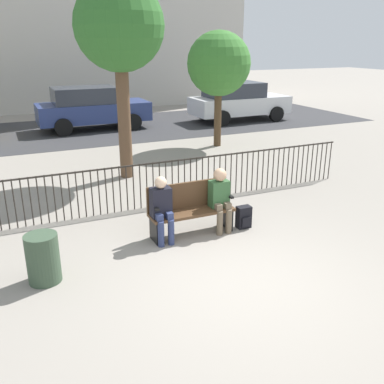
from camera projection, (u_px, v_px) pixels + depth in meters
name	position (u px, v px, depth m)	size (l,w,h in m)	color
ground_plane	(242.00, 281.00, 6.15)	(80.00, 80.00, 0.00)	gray
park_bench	(190.00, 207.00, 7.54)	(1.52, 0.45, 0.92)	#4C331E
seated_person_0	(162.00, 206.00, 7.15)	(0.34, 0.39, 1.16)	navy
seated_person_1	(220.00, 196.00, 7.58)	(0.34, 0.39, 1.17)	brown
backpack	(244.00, 217.00, 7.85)	(0.26, 0.21, 0.41)	black
fence_railing	(160.00, 180.00, 8.80)	(9.01, 0.03, 0.95)	#2D2823
tree_0	(119.00, 29.00, 9.73)	(2.09, 2.09, 4.64)	brown
tree_1	(219.00, 64.00, 13.24)	(1.98, 1.98, 3.59)	#4C3823
street_surface	(82.00, 130.00, 16.45)	(24.00, 6.00, 0.01)	#333335
parked_car_0	(238.00, 101.00, 18.23)	(4.20, 1.94, 1.62)	silver
parked_car_1	(91.00, 108.00, 16.43)	(4.20, 1.94, 1.62)	navy
trash_bin	(43.00, 258.00, 6.04)	(0.46, 0.46, 0.72)	#384C38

